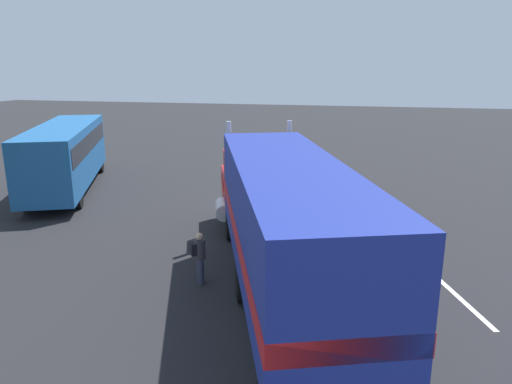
# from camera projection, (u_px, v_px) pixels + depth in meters

# --- Properties ---
(ground_plane) EXTENTS (120.00, 120.00, 0.00)m
(ground_plane) POSITION_uv_depth(u_px,v_px,m) (264.00, 223.00, 20.16)
(ground_plane) COLOR #232326
(lane_stripe_near) EXTENTS (4.14, 1.79, 0.01)m
(lane_stripe_near) POSITION_uv_depth(u_px,v_px,m) (346.00, 252.00, 17.01)
(lane_stripe_near) COLOR silver
(lane_stripe_near) RESTS_ON ground_plane
(lane_stripe_mid) EXTENTS (4.21, 1.58, 0.01)m
(lane_stripe_mid) POSITION_uv_depth(u_px,v_px,m) (453.00, 292.00, 14.07)
(lane_stripe_mid) COLOR silver
(lane_stripe_mid) RESTS_ON ground_plane
(semi_truck) EXTENTS (14.16, 7.15, 4.50)m
(semi_truck) POSITION_uv_depth(u_px,v_px,m) (280.00, 212.00, 13.18)
(semi_truck) COLOR red
(semi_truck) RESTS_ON ground_plane
(person_bystander) EXTENTS (0.44, 0.47, 1.63)m
(person_bystander) POSITION_uv_depth(u_px,v_px,m) (199.00, 256.00, 14.40)
(person_bystander) COLOR #2D3347
(person_bystander) RESTS_ON ground_plane
(parked_bus) EXTENTS (11.12, 6.65, 3.40)m
(parked_bus) POSITION_uv_depth(u_px,v_px,m) (65.00, 151.00, 25.05)
(parked_bus) COLOR #1E5999
(parked_bus) RESTS_ON ground_plane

